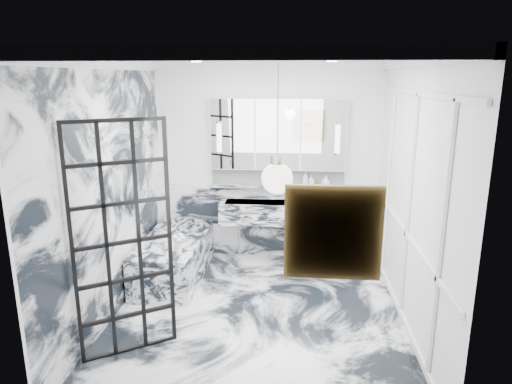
# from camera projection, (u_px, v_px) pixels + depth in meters

# --- Properties ---
(floor) EXTENTS (3.60, 3.60, 0.00)m
(floor) POSITION_uv_depth(u_px,v_px,m) (257.00, 313.00, 5.17)
(floor) COLOR white
(floor) RESTS_ON ground
(ceiling) EXTENTS (3.60, 3.60, 0.00)m
(ceiling) POSITION_uv_depth(u_px,v_px,m) (257.00, 56.00, 4.48)
(ceiling) COLOR white
(ceiling) RESTS_ON wall_back
(wall_back) EXTENTS (3.60, 0.00, 3.60)m
(wall_back) POSITION_uv_depth(u_px,v_px,m) (267.00, 163.00, 6.56)
(wall_back) COLOR white
(wall_back) RESTS_ON floor
(wall_front) EXTENTS (3.60, 0.00, 3.60)m
(wall_front) POSITION_uv_depth(u_px,v_px,m) (234.00, 260.00, 3.09)
(wall_front) COLOR white
(wall_front) RESTS_ON floor
(wall_left) EXTENTS (0.00, 3.60, 3.60)m
(wall_left) POSITION_uv_depth(u_px,v_px,m) (110.00, 191.00, 4.96)
(wall_left) COLOR white
(wall_left) RESTS_ON floor
(wall_right) EXTENTS (0.00, 3.60, 3.60)m
(wall_right) POSITION_uv_depth(u_px,v_px,m) (411.00, 197.00, 4.69)
(wall_right) COLOR white
(wall_right) RESTS_ON floor
(marble_clad_back) EXTENTS (3.18, 0.05, 1.05)m
(marble_clad_back) POSITION_uv_depth(u_px,v_px,m) (267.00, 221.00, 6.75)
(marble_clad_back) COLOR white
(marble_clad_back) RESTS_ON floor
(marble_clad_left) EXTENTS (0.02, 3.56, 2.68)m
(marble_clad_left) POSITION_uv_depth(u_px,v_px,m) (112.00, 196.00, 4.97)
(marble_clad_left) COLOR white
(marble_clad_left) RESTS_ON floor
(panel_molding) EXTENTS (0.03, 3.40, 2.30)m
(panel_molding) POSITION_uv_depth(u_px,v_px,m) (409.00, 207.00, 4.71)
(panel_molding) COLOR white
(panel_molding) RESTS_ON floor
(soap_bottle_a) EXTENTS (0.11, 0.11, 0.22)m
(soap_bottle_a) POSITION_uv_depth(u_px,v_px,m) (305.00, 179.00, 6.48)
(soap_bottle_a) COLOR #8C5919
(soap_bottle_a) RESTS_ON ledge
(soap_bottle_b) EXTENTS (0.08, 0.08, 0.16)m
(soap_bottle_b) POSITION_uv_depth(u_px,v_px,m) (311.00, 181.00, 6.48)
(soap_bottle_b) COLOR #4C4C51
(soap_bottle_b) RESTS_ON ledge
(soap_bottle_c) EXTENTS (0.16, 0.16, 0.16)m
(soap_bottle_c) POSITION_uv_depth(u_px,v_px,m) (326.00, 181.00, 6.46)
(soap_bottle_c) COLOR silver
(soap_bottle_c) RESTS_ON ledge
(face_pot) EXTENTS (0.14, 0.14, 0.14)m
(face_pot) POSITION_uv_depth(u_px,v_px,m) (268.00, 180.00, 6.53)
(face_pot) COLOR white
(face_pot) RESTS_ON ledge
(amber_bottle) EXTENTS (0.04, 0.04, 0.10)m
(amber_bottle) POSITION_uv_depth(u_px,v_px,m) (315.00, 183.00, 6.48)
(amber_bottle) COLOR #8C5919
(amber_bottle) RESTS_ON ledge
(flower_vase) EXTENTS (0.08, 0.08, 0.12)m
(flower_vase) POSITION_uv_depth(u_px,v_px,m) (179.00, 249.00, 5.44)
(flower_vase) COLOR silver
(flower_vase) RESTS_ON bathtub
(crittall_door) EXTENTS (0.77, 0.50, 2.24)m
(crittall_door) POSITION_uv_depth(u_px,v_px,m) (123.00, 242.00, 4.20)
(crittall_door) COLOR black
(crittall_door) RESTS_ON floor
(artwork) EXTENTS (0.55, 0.05, 0.55)m
(artwork) POSITION_uv_depth(u_px,v_px,m) (333.00, 233.00, 3.02)
(artwork) COLOR orange
(artwork) RESTS_ON wall_front
(pendant_light) EXTENTS (0.24, 0.24, 0.24)m
(pendant_light) POSITION_uv_depth(u_px,v_px,m) (277.00, 178.00, 3.40)
(pendant_light) COLOR white
(pendant_light) RESTS_ON ceiling
(trough_sink) EXTENTS (1.60, 0.45, 0.30)m
(trough_sink) POSITION_uv_depth(u_px,v_px,m) (277.00, 212.00, 6.48)
(trough_sink) COLOR silver
(trough_sink) RESTS_ON wall_back
(ledge) EXTENTS (1.90, 0.14, 0.04)m
(ledge) POSITION_uv_depth(u_px,v_px,m) (277.00, 187.00, 6.55)
(ledge) COLOR silver
(ledge) RESTS_ON wall_back
(subway_tile) EXTENTS (1.90, 0.03, 0.23)m
(subway_tile) POSITION_uv_depth(u_px,v_px,m) (278.00, 176.00, 6.58)
(subway_tile) COLOR white
(subway_tile) RESTS_ON wall_back
(mirror_cabinet) EXTENTS (1.90, 0.16, 1.00)m
(mirror_cabinet) POSITION_uv_depth(u_px,v_px,m) (278.00, 134.00, 6.37)
(mirror_cabinet) COLOR white
(mirror_cabinet) RESTS_ON wall_back
(sconce_left) EXTENTS (0.07, 0.07, 0.40)m
(sconce_left) POSITION_uv_depth(u_px,v_px,m) (219.00, 137.00, 6.36)
(sconce_left) COLOR white
(sconce_left) RESTS_ON mirror_cabinet
(sconce_right) EXTENTS (0.07, 0.07, 0.40)m
(sconce_right) POSITION_uv_depth(u_px,v_px,m) (338.00, 139.00, 6.22)
(sconce_right) COLOR white
(sconce_right) RESTS_ON mirror_cabinet
(bathtub) EXTENTS (0.75, 1.65, 0.55)m
(bathtub) POSITION_uv_depth(u_px,v_px,m) (175.00, 257.00, 6.07)
(bathtub) COLOR silver
(bathtub) RESTS_ON floor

